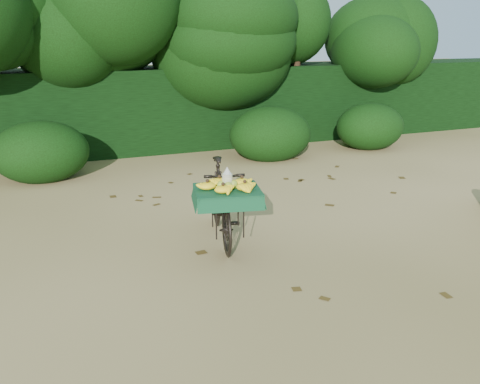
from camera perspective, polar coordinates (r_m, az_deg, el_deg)
name	(u,v)px	position (r m, az deg, el deg)	size (l,w,h in m)	color
ground	(307,241)	(6.51, 7.58, -5.47)	(80.00, 80.00, 0.00)	tan
vendor_bicycle	(221,201)	(6.30, -2.13, -1.02)	(0.97, 1.83, 1.02)	black
hedge_backdrop	(175,107)	(11.99, -7.32, 9.46)	(26.00, 1.80, 1.80)	black
tree_row	(152,60)	(10.96, -9.81, 14.41)	(14.50, 2.00, 4.00)	black
bush_clumps	(226,140)	(10.33, -1.63, 5.81)	(8.80, 1.70, 0.90)	black
leaf_litter	(284,224)	(7.03, 4.99, -3.56)	(7.00, 7.30, 0.01)	#473413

